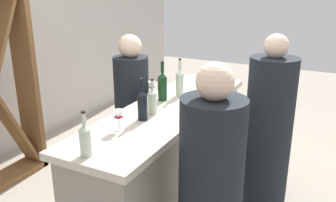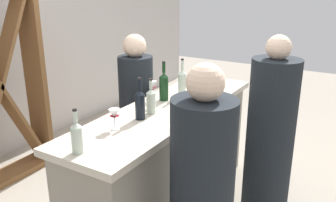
# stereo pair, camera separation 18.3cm
# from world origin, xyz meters

# --- Properties ---
(bar_counter) EXTENTS (2.13, 0.60, 0.94)m
(bar_counter) POSITION_xyz_m (0.00, 0.00, 0.47)
(bar_counter) COLOR gray
(bar_counter) RESTS_ON ground
(wine_bottle_leftmost_clear_pale) EXTENTS (0.07, 0.07, 0.27)m
(wine_bottle_leftmost_clear_pale) POSITION_xyz_m (-0.96, 0.03, 1.04)
(wine_bottle_leftmost_clear_pale) COLOR #B7C6B2
(wine_bottle_leftmost_clear_pale) RESTS_ON bar_counter
(wine_bottle_second_left_near_black) EXTENTS (0.07, 0.07, 0.31)m
(wine_bottle_second_left_near_black) POSITION_xyz_m (-0.33, 0.04, 1.06)
(wine_bottle_second_left_near_black) COLOR black
(wine_bottle_second_left_near_black) RESTS_ON bar_counter
(wine_bottle_center_clear_pale) EXTENTS (0.07, 0.07, 0.27)m
(wine_bottle_center_clear_pale) POSITION_xyz_m (-0.19, 0.03, 1.04)
(wine_bottle_center_clear_pale) COLOR #B7C6B2
(wine_bottle_center_clear_pale) RESTS_ON bar_counter
(wine_bottle_second_right_dark_green) EXTENTS (0.08, 0.08, 0.33)m
(wine_bottle_second_right_dark_green) POSITION_xyz_m (0.13, 0.12, 1.07)
(wine_bottle_second_right_dark_green) COLOR black
(wine_bottle_second_right_dark_green) RESTS_ON bar_counter
(wine_bottle_rightmost_clear_pale) EXTENTS (0.07, 0.07, 0.33)m
(wine_bottle_rightmost_clear_pale) POSITION_xyz_m (0.31, 0.05, 1.07)
(wine_bottle_rightmost_clear_pale) COLOR #B7C6B2
(wine_bottle_rightmost_clear_pale) RESTS_ON bar_counter
(wine_glass_near_left) EXTENTS (0.07, 0.07, 0.17)m
(wine_glass_near_left) POSITION_xyz_m (0.47, -0.09, 1.06)
(wine_glass_near_left) COLOR white
(wine_glass_near_left) RESTS_ON bar_counter
(wine_glass_near_center) EXTENTS (0.08, 0.08, 0.14)m
(wine_glass_near_center) POSITION_xyz_m (-0.57, 0.08, 1.04)
(wine_glass_near_center) COLOR white
(wine_glass_near_center) RESTS_ON bar_counter
(wine_glass_near_right) EXTENTS (0.07, 0.07, 0.16)m
(wine_glass_near_right) POSITION_xyz_m (0.10, 0.20, 1.05)
(wine_glass_near_right) COLOR white
(wine_glass_near_right) RESTS_ON bar_counter
(person_left_guest) EXTENTS (0.49, 0.49, 1.47)m
(person_left_guest) POSITION_xyz_m (-0.58, -0.59, 0.67)
(person_left_guest) COLOR black
(person_left_guest) RESTS_ON ground
(person_center_guest) EXTENTS (0.40, 0.40, 1.51)m
(person_center_guest) POSITION_xyz_m (0.44, -0.72, 0.69)
(person_center_guest) COLOR black
(person_center_guest) RESTS_ON ground
(person_server_behind) EXTENTS (0.33, 0.33, 1.44)m
(person_server_behind) POSITION_xyz_m (0.36, 0.58, 0.66)
(person_server_behind) COLOR black
(person_server_behind) RESTS_ON ground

